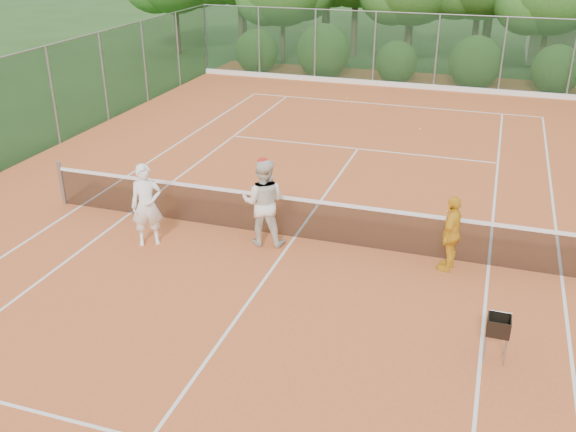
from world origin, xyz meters
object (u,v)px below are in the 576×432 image
object	(u,v)px
player_white	(147,205)
player_center_grp	(263,202)
ball_hopper	(499,326)
player_yellow	(451,233)

from	to	relation	value
player_white	player_center_grp	bearing A→B (deg)	-14.07
player_white	ball_hopper	bearing A→B (deg)	-47.37
player_white	player_center_grp	distance (m)	2.46
player_center_grp	player_white	bearing A→B (deg)	-161.35
player_white	player_center_grp	size ratio (longest dim) A/B	0.92
player_center_grp	player_yellow	distance (m)	3.88
player_center_grp	ball_hopper	world-z (taller)	player_center_grp
player_white	player_yellow	world-z (taller)	player_white
player_center_grp	player_yellow	bearing A→B (deg)	1.36
player_white	player_center_grp	world-z (taller)	player_center_grp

